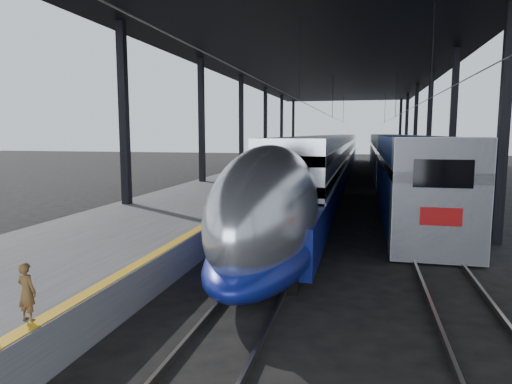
% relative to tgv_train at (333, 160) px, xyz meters
% --- Properties ---
extents(ground, '(160.00, 160.00, 0.00)m').
position_rel_tgv_train_xyz_m(ground, '(-2.00, -26.49, -1.87)').
color(ground, black).
rests_on(ground, ground).
extents(platform, '(6.00, 80.00, 1.00)m').
position_rel_tgv_train_xyz_m(platform, '(-5.50, -6.49, -1.37)').
color(platform, '#4C4C4F').
rests_on(platform, ground).
extents(yellow_strip, '(0.30, 80.00, 0.01)m').
position_rel_tgv_train_xyz_m(yellow_strip, '(-2.70, -6.49, -0.86)').
color(yellow_strip, gold).
rests_on(yellow_strip, platform).
extents(rails, '(6.52, 80.00, 0.16)m').
position_rel_tgv_train_xyz_m(rails, '(2.50, -6.49, -1.79)').
color(rails, slate).
rests_on(rails, ground).
extents(canopy, '(18.00, 75.00, 9.47)m').
position_rel_tgv_train_xyz_m(canopy, '(-0.10, -6.49, 7.25)').
color(canopy, black).
rests_on(canopy, ground).
extents(tgv_train, '(2.79, 65.20, 4.00)m').
position_rel_tgv_train_xyz_m(tgv_train, '(0.00, 0.00, 0.00)').
color(tgv_train, '#B3B5BA').
rests_on(tgv_train, ground).
extents(second_train, '(2.95, 56.05, 4.06)m').
position_rel_tgv_train_xyz_m(second_train, '(5.00, 2.14, 0.19)').
color(second_train, navy).
rests_on(second_train, ground).
extents(child, '(0.41, 0.30, 1.02)m').
position_rel_tgv_train_xyz_m(child, '(-2.90, -33.72, -0.36)').
color(child, '#4C3419').
rests_on(child, platform).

